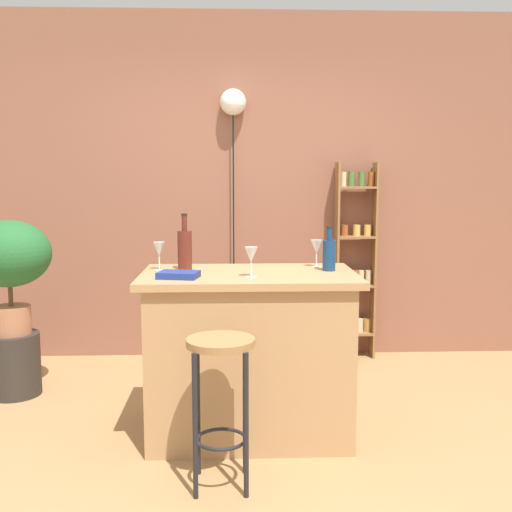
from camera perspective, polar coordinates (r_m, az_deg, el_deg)
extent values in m
plane|color=#A37A4C|center=(3.42, -0.50, -18.21)|extent=(12.00, 12.00, 0.00)
cube|color=#8C5642|center=(5.04, -1.20, 6.46)|extent=(6.40, 0.10, 2.80)
cube|color=tan|center=(3.54, -0.66, -9.48)|extent=(1.12, 0.68, 0.90)
cube|color=tan|center=(3.43, -0.67, -1.91)|extent=(1.21, 0.74, 0.04)
cylinder|color=black|center=(2.89, -5.75, -15.66)|extent=(0.02, 0.02, 0.69)
cylinder|color=black|center=(2.89, -0.93, -15.67)|extent=(0.02, 0.02, 0.69)
cylinder|color=black|center=(3.11, -5.48, -13.98)|extent=(0.02, 0.02, 0.69)
cylinder|color=black|center=(3.11, -1.03, -13.98)|extent=(0.02, 0.02, 0.69)
torus|color=black|center=(3.04, -3.28, -16.78)|extent=(0.25, 0.25, 0.02)
cylinder|color=#9E7042|center=(2.88, -3.35, -8.09)|extent=(0.33, 0.33, 0.03)
cube|color=olive|center=(5.00, 7.56, -0.50)|extent=(0.02, 0.16, 1.60)
cube|color=olive|center=(5.07, 11.00, -0.47)|extent=(0.02, 0.16, 1.60)
cube|color=olive|center=(5.15, 9.16, -7.13)|extent=(0.29, 0.16, 0.02)
cylinder|color=beige|center=(5.10, 8.09, -6.50)|extent=(0.07, 0.07, 0.11)
cylinder|color=brown|center=(5.12, 8.69, -6.46)|extent=(0.07, 0.07, 0.11)
cylinder|color=beige|center=(5.14, 9.66, -6.42)|extent=(0.07, 0.07, 0.11)
cylinder|color=#AD7A38|center=(5.16, 10.41, -6.39)|extent=(0.07, 0.07, 0.11)
cube|color=olive|center=(5.06, 9.25, -2.73)|extent=(0.29, 0.16, 0.02)
cylinder|color=beige|center=(5.02, 8.08, -2.02)|extent=(0.05, 0.05, 0.12)
cylinder|color=silver|center=(5.05, 8.54, -1.98)|extent=(0.05, 0.05, 0.12)
cylinder|color=#994C23|center=(5.06, 9.33, -1.97)|extent=(0.05, 0.05, 0.12)
cylinder|color=beige|center=(5.06, 9.84, -1.99)|extent=(0.05, 0.05, 0.12)
cylinder|color=beige|center=(5.07, 10.51, -1.97)|extent=(0.05, 0.05, 0.12)
cube|color=olive|center=(5.01, 9.34, 1.78)|extent=(0.29, 0.16, 0.02)
cylinder|color=#994C23|center=(4.99, 8.30, 2.40)|extent=(0.06, 0.06, 0.09)
cylinder|color=gold|center=(5.01, 9.43, 2.40)|extent=(0.06, 0.06, 0.09)
cylinder|color=gold|center=(5.03, 10.44, 2.40)|extent=(0.06, 0.06, 0.09)
cube|color=olive|center=(4.99, 9.44, 6.37)|extent=(0.29, 0.16, 0.02)
cylinder|color=beige|center=(4.96, 8.19, 7.16)|extent=(0.05, 0.05, 0.12)
cylinder|color=#4C7033|center=(4.99, 8.95, 7.15)|extent=(0.05, 0.05, 0.12)
cylinder|color=#4C7033|center=(4.99, 9.88, 7.13)|extent=(0.05, 0.05, 0.12)
cylinder|color=#994C23|center=(5.02, 10.78, 7.11)|extent=(0.05, 0.05, 0.12)
cylinder|color=#2D2823|center=(4.52, -21.76, -9.42)|extent=(0.35, 0.35, 0.43)
cylinder|color=#A86B4C|center=(4.44, -21.95, -5.59)|extent=(0.25, 0.25, 0.19)
cylinder|color=brown|center=(4.41, -22.06, -3.36)|extent=(0.03, 0.03, 0.16)
ellipsoid|color=#23602D|center=(4.37, -22.23, 0.21)|extent=(0.56, 0.51, 0.45)
cylinder|color=#5B2319|center=(3.56, -6.70, 0.54)|extent=(0.08, 0.08, 0.23)
cylinder|color=#5B2319|center=(3.54, -6.74, 3.08)|extent=(0.03, 0.03, 0.09)
cylinder|color=black|center=(3.54, -6.75, 3.89)|extent=(0.04, 0.04, 0.01)
cylinder|color=navy|center=(3.52, 6.88, 0.06)|extent=(0.07, 0.07, 0.18)
cylinder|color=navy|center=(3.51, 6.91, 2.05)|extent=(0.03, 0.03, 0.07)
cylinder|color=black|center=(3.50, 6.92, 2.71)|extent=(0.03, 0.03, 0.01)
cylinder|color=silver|center=(3.67, 5.68, -1.00)|extent=(0.06, 0.06, 0.00)
cylinder|color=silver|center=(3.67, 5.69, -0.39)|extent=(0.01, 0.01, 0.07)
cone|color=silver|center=(3.66, 5.70, 0.86)|extent=(0.07, 0.07, 0.08)
cylinder|color=silver|center=(3.58, -9.06, -1.27)|extent=(0.06, 0.06, 0.00)
cylinder|color=silver|center=(3.57, -9.07, -0.64)|extent=(0.01, 0.01, 0.07)
cone|color=silver|center=(3.56, -9.10, 0.63)|extent=(0.07, 0.07, 0.08)
cylinder|color=silver|center=(3.28, -0.45, -1.95)|extent=(0.06, 0.06, 0.00)
cylinder|color=silver|center=(3.28, -0.46, -1.26)|extent=(0.01, 0.01, 0.07)
cone|color=silver|center=(3.26, -0.46, 0.12)|extent=(0.07, 0.07, 0.08)
cube|color=navy|center=(3.27, -7.29, -1.76)|extent=(0.24, 0.19, 0.03)
cylinder|color=black|center=(4.95, -2.11, 2.23)|extent=(0.01, 0.01, 2.08)
sphere|color=white|center=(4.96, -2.17, 14.25)|extent=(0.21, 0.21, 0.21)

